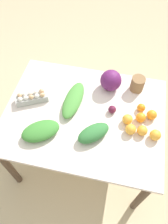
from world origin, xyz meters
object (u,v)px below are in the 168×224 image
at_px(orange_4, 155,135).
at_px(orange_0, 152,115).
at_px(cabbage_purple, 111,80).
at_px(greens_bunch_scallion, 73,100).
at_px(orange_1, 142,131).
at_px(beet_root, 112,109).
at_px(greens_bunch_chard, 41,131).
at_px(paper_bag, 137,84).
at_px(orange_6, 131,129).
at_px(orange_3, 141,118).
at_px(greens_bunch_beet_tops, 94,133).
at_px(orange_5, 141,108).
at_px(orange_2, 127,119).
at_px(egg_carton, 32,97).

bearing_deg(orange_4, orange_0, -79.37).
height_order(cabbage_purple, orange_0, cabbage_purple).
bearing_deg(cabbage_purple, orange_0, 146.59).
height_order(greens_bunch_scallion, orange_1, same).
distance_m(greens_bunch_scallion, beet_root, 0.32).
bearing_deg(beet_root, greens_bunch_chard, 32.69).
distance_m(paper_bag, greens_bunch_chard, 0.87).
height_order(greens_bunch_scallion, orange_6, orange_6).
height_order(greens_bunch_chard, orange_3, greens_bunch_chard).
relative_size(paper_bag, orange_1, 1.66).
height_order(greens_bunch_scallion, orange_0, orange_0).
bearing_deg(orange_4, greens_bunch_chard, 10.19).
bearing_deg(orange_3, beet_root, -8.16).
relative_size(greens_bunch_beet_tops, orange_5, 3.87).
distance_m(orange_0, orange_1, 0.17).
relative_size(greens_bunch_chard, orange_6, 3.55).
xyz_separation_m(paper_bag, beet_root, (0.17, 0.28, -0.03)).
bearing_deg(beet_root, orange_6, 136.05).
height_order(greens_bunch_chard, orange_6, greens_bunch_chard).
bearing_deg(orange_5, greens_bunch_beet_tops, 43.99).
relative_size(orange_1, orange_4, 0.93).
xyz_separation_m(greens_bunch_chard, orange_3, (-0.70, -0.28, -0.00)).
bearing_deg(orange_5, greens_bunch_scallion, 4.62).
bearing_deg(orange_6, orange_0, -131.67).
xyz_separation_m(greens_bunch_chard, beet_root, (-0.48, -0.31, -0.01)).
bearing_deg(greens_bunch_chard, greens_bunch_beet_tops, -170.54).
bearing_deg(greens_bunch_beet_tops, orange_2, -142.43).
bearing_deg(paper_bag, orange_0, 116.92).
height_order(egg_carton, orange_3, egg_carton).
distance_m(greens_bunch_chard, beet_root, 0.57).
bearing_deg(egg_carton, orange_2, -30.15).
bearing_deg(egg_carton, orange_4, -34.77).
height_order(orange_2, orange_4, orange_4).
height_order(beet_root, orange_2, orange_2).
relative_size(greens_bunch_chard, orange_4, 3.44).
xyz_separation_m(greens_bunch_scallion, orange_4, (-0.65, 0.18, 0.00)).
bearing_deg(paper_bag, orange_1, 100.07).
xyz_separation_m(orange_3, orange_5, (0.00, -0.10, -0.01)).
distance_m(greens_bunch_beet_tops, orange_2, 0.29).
relative_size(orange_1, orange_5, 1.17).
xyz_separation_m(greens_bunch_scallion, orange_5, (-0.54, -0.04, -0.01)).
xyz_separation_m(beet_root, orange_0, (-0.30, -0.01, 0.01)).
relative_size(orange_2, orange_5, 1.21).
distance_m(beet_root, orange_2, 0.14).
height_order(egg_carton, orange_1, egg_carton).
height_order(paper_bag, orange_3, paper_bag).
relative_size(cabbage_purple, orange_5, 2.72).
relative_size(greens_bunch_chard, orange_2, 3.57).
height_order(orange_1, orange_3, same).
relative_size(greens_bunch_chard, greens_bunch_scallion, 0.75).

